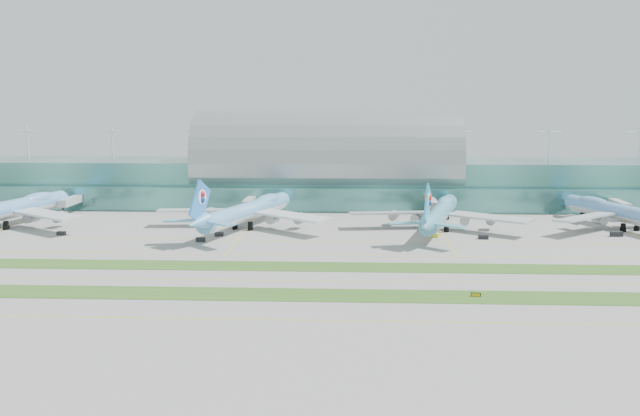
{
  "coord_description": "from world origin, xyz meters",
  "views": [
    {
      "loc": [
        11.68,
        -195.81,
        46.72
      ],
      "look_at": [
        0.0,
        55.0,
        9.0
      ],
      "focal_mm": 40.0,
      "sensor_mm": 36.0,
      "label": 1
    }
  ],
  "objects_px": {
    "terminal": "(328,173)",
    "airliner_a": "(7,209)",
    "airliner_d": "(623,212)",
    "taxiway_sign_east": "(476,295)",
    "airliner_b": "(248,210)",
    "airliner_c": "(440,212)"
  },
  "relations": [
    {
      "from": "terminal",
      "to": "airliner_d",
      "type": "distance_m",
      "value": 126.88
    },
    {
      "from": "terminal",
      "to": "airliner_a",
      "type": "xyz_separation_m",
      "value": [
        -117.53,
        -67.67,
        -7.29
      ]
    },
    {
      "from": "airliner_a",
      "to": "airliner_b",
      "type": "distance_m",
      "value": 90.35
    },
    {
      "from": "airliner_b",
      "to": "airliner_c",
      "type": "relative_size",
      "value": 1.03
    },
    {
      "from": "taxiway_sign_east",
      "to": "airliner_b",
      "type": "bearing_deg",
      "value": 138.69
    },
    {
      "from": "airliner_a",
      "to": "airliner_c",
      "type": "bearing_deg",
      "value": 14.13
    },
    {
      "from": "airliner_c",
      "to": "airliner_a",
      "type": "bearing_deg",
      "value": -165.13
    },
    {
      "from": "airliner_a",
      "to": "airliner_d",
      "type": "relative_size",
      "value": 1.11
    },
    {
      "from": "airliner_c",
      "to": "airliner_b",
      "type": "bearing_deg",
      "value": -166.22
    },
    {
      "from": "airliner_b",
      "to": "airliner_c",
      "type": "height_order",
      "value": "airliner_b"
    },
    {
      "from": "terminal",
      "to": "airliner_c",
      "type": "distance_m",
      "value": 78.62
    },
    {
      "from": "airliner_c",
      "to": "airliner_d",
      "type": "bearing_deg",
      "value": 17.1
    },
    {
      "from": "airliner_b",
      "to": "airliner_a",
      "type": "bearing_deg",
      "value": -160.35
    },
    {
      "from": "airliner_d",
      "to": "taxiway_sign_east",
      "type": "xyz_separation_m",
      "value": [
        -69.41,
        -95.24,
        -5.86
      ]
    },
    {
      "from": "airliner_b",
      "to": "terminal",
      "type": "bearing_deg",
      "value": 85.01
    },
    {
      "from": "airliner_a",
      "to": "airliner_d",
      "type": "xyz_separation_m",
      "value": [
        228.42,
        6.5,
        -0.56
      ]
    },
    {
      "from": "airliner_b",
      "to": "taxiway_sign_east",
      "type": "height_order",
      "value": "airliner_b"
    },
    {
      "from": "terminal",
      "to": "airliner_b",
      "type": "relative_size",
      "value": 4.4
    },
    {
      "from": "airliner_d",
      "to": "airliner_a",
      "type": "bearing_deg",
      "value": 162.48
    },
    {
      "from": "terminal",
      "to": "airliner_c",
      "type": "height_order",
      "value": "terminal"
    },
    {
      "from": "airliner_d",
      "to": "taxiway_sign_east",
      "type": "relative_size",
      "value": 29.99
    },
    {
      "from": "airliner_c",
      "to": "airliner_d",
      "type": "xyz_separation_m",
      "value": [
        67.23,
        3.76,
        -0.06
      ]
    }
  ]
}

